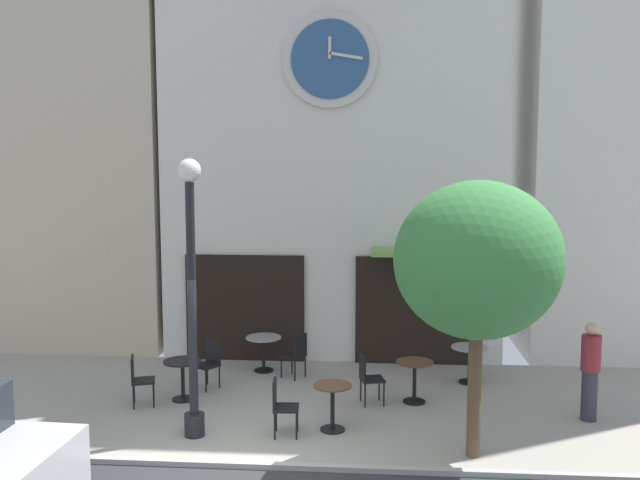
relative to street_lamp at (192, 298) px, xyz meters
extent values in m
cube|color=#9E998E|center=(1.04, 1.59, -2.23)|extent=(26.22, 5.39, 0.05)
cube|color=#A8A5A0|center=(1.04, -1.08, -2.17)|extent=(26.22, 0.12, 0.08)
cube|color=silver|center=(1.86, 5.42, 2.37)|extent=(7.34, 2.27, 9.16)
cylinder|color=beige|center=(1.86, 4.23, 4.17)|extent=(1.97, 0.10, 1.97)
cylinder|color=#2D5184|center=(1.86, 4.17, 4.17)|extent=(1.61, 0.04, 1.61)
cube|color=beige|center=(1.86, 4.13, 4.39)|extent=(0.06, 0.03, 0.44)
cube|color=beige|center=(2.20, 4.13, 4.23)|extent=(0.69, 0.03, 0.18)
cube|color=black|center=(0.02, 4.25, -1.06)|extent=(2.57, 0.10, 2.30)
cube|color=black|center=(3.70, 4.25, -1.06)|extent=(2.57, 0.10, 2.30)
cube|color=#72A84C|center=(3.92, 3.94, 0.24)|extent=(2.35, 0.90, 0.12)
cube|color=beige|center=(-5.06, 6.16, 5.14)|extent=(6.24, 3.74, 14.70)
cylinder|color=black|center=(0.00, 0.00, -2.03)|extent=(0.32, 0.32, 0.36)
cylinder|color=black|center=(0.00, 0.00, -0.21)|extent=(0.14, 0.14, 3.99)
sphere|color=white|center=(0.00, 0.00, 1.96)|extent=(0.36, 0.36, 0.36)
cylinder|color=brown|center=(4.27, -0.42, -1.17)|extent=(0.20, 0.20, 2.07)
ellipsoid|color=#3D8442|center=(4.27, -0.42, 0.70)|extent=(2.40, 2.16, 2.28)
cylinder|color=black|center=(-0.63, 1.61, -1.85)|extent=(0.07, 0.07, 0.72)
cylinder|color=black|center=(-0.63, 1.61, -2.19)|extent=(0.40, 0.40, 0.03)
cylinder|color=black|center=(-0.63, 1.61, -1.49)|extent=(0.68, 0.68, 0.03)
cylinder|color=black|center=(0.55, 3.45, -1.86)|extent=(0.07, 0.07, 0.71)
cylinder|color=black|center=(0.55, 3.45, -2.19)|extent=(0.40, 0.40, 0.03)
cylinder|color=gray|center=(0.55, 3.45, -1.50)|extent=(0.73, 0.73, 0.03)
cylinder|color=black|center=(2.16, 0.39, -1.84)|extent=(0.07, 0.07, 0.74)
cylinder|color=black|center=(2.16, 0.39, -2.19)|extent=(0.40, 0.40, 0.03)
cylinder|color=brown|center=(2.16, 0.39, -1.47)|extent=(0.62, 0.62, 0.03)
cylinder|color=black|center=(3.54, 1.81, -1.84)|extent=(0.07, 0.07, 0.74)
cylinder|color=black|center=(3.54, 1.81, -2.19)|extent=(0.40, 0.40, 0.03)
cylinder|color=brown|center=(3.54, 1.81, -1.47)|extent=(0.67, 0.67, 0.03)
cylinder|color=black|center=(4.67, 3.02, -1.85)|extent=(0.07, 0.07, 0.71)
cylinder|color=black|center=(4.67, 3.02, -2.19)|extent=(0.40, 0.40, 0.03)
cylinder|color=gray|center=(4.67, 3.02, -1.50)|extent=(0.71, 0.71, 0.03)
cube|color=black|center=(-1.25, 1.27, -1.76)|extent=(0.50, 0.50, 0.04)
cube|color=black|center=(-1.42, 1.22, -1.53)|extent=(0.15, 0.37, 0.45)
cylinder|color=black|center=(-1.03, 1.16, -1.98)|extent=(0.03, 0.03, 0.45)
cylinder|color=black|center=(-1.14, 1.49, -1.98)|extent=(0.03, 0.03, 0.45)
cylinder|color=black|center=(-1.36, 1.06, -1.98)|extent=(0.03, 0.03, 0.45)
cylinder|color=black|center=(-1.46, 1.39, -1.98)|extent=(0.03, 0.03, 0.45)
cube|color=black|center=(1.21, 3.08, -1.76)|extent=(0.55, 0.55, 0.04)
cube|color=black|center=(1.36, 2.99, -1.53)|extent=(0.23, 0.35, 0.45)
cylinder|color=black|center=(1.15, 3.31, -1.98)|extent=(0.03, 0.03, 0.45)
cylinder|color=black|center=(0.97, 3.02, -1.98)|extent=(0.03, 0.03, 0.45)
cylinder|color=black|center=(1.44, 3.14, -1.98)|extent=(0.03, 0.03, 0.45)
cylinder|color=black|center=(1.26, 2.85, -1.98)|extent=(0.03, 0.03, 0.45)
cube|color=black|center=(-0.36, 2.27, -1.76)|extent=(0.56, 0.56, 0.04)
cube|color=black|center=(-0.26, 2.42, -1.53)|extent=(0.34, 0.25, 0.45)
cylinder|color=black|center=(-0.59, 2.23, -1.98)|extent=(0.03, 0.03, 0.45)
cylinder|color=black|center=(-0.31, 2.04, -1.98)|extent=(0.03, 0.03, 0.45)
cylinder|color=black|center=(-0.40, 2.51, -1.98)|extent=(0.03, 0.03, 0.45)
cylinder|color=black|center=(-0.12, 2.32, -1.98)|extent=(0.03, 0.03, 0.45)
cube|color=black|center=(2.79, 1.68, -1.76)|extent=(0.49, 0.49, 0.04)
cube|color=black|center=(2.61, 1.64, -1.53)|extent=(0.13, 0.38, 0.45)
cylinder|color=black|center=(2.99, 1.56, -1.98)|extent=(0.03, 0.03, 0.45)
cylinder|color=black|center=(2.91, 1.89, -1.98)|extent=(0.03, 0.03, 0.45)
cylinder|color=black|center=(2.66, 1.47, -1.98)|extent=(0.03, 0.03, 0.45)
cylinder|color=black|center=(2.58, 1.80, -1.98)|extent=(0.03, 0.03, 0.45)
cube|color=black|center=(1.44, 0.12, -1.76)|extent=(0.43, 0.43, 0.04)
cube|color=black|center=(1.26, 0.11, -1.53)|extent=(0.07, 0.38, 0.45)
cylinder|color=black|center=(1.62, -0.04, -1.98)|extent=(0.03, 0.03, 0.45)
cylinder|color=black|center=(1.60, 0.30, -1.98)|extent=(0.03, 0.03, 0.45)
cylinder|color=black|center=(1.28, -0.06, -1.98)|extent=(0.03, 0.03, 0.45)
cylinder|color=black|center=(1.26, 0.28, -1.98)|extent=(0.03, 0.03, 0.45)
cylinder|color=#2D2D38|center=(6.40, 1.18, -1.78)|extent=(0.31, 0.31, 0.85)
cylinder|color=maroon|center=(6.40, 1.18, -1.06)|extent=(0.38, 0.38, 0.60)
sphere|color=tan|center=(6.40, 1.18, -0.65)|extent=(0.22, 0.22, 0.22)
cylinder|color=black|center=(-1.55, -2.04, -1.89)|extent=(0.65, 0.25, 0.64)
camera|label=1|loc=(2.81, -10.44, 2.12)|focal=39.33mm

